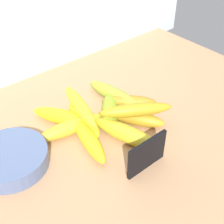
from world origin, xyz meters
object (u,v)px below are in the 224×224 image
object	(u,v)px
chalkboard_sign	(147,155)
banana_0	(136,118)
banana_6	(84,119)
banana_2	(127,134)
banana_4	(115,95)
banana_10	(80,106)
banana_3	(71,127)
banana_9	(136,110)
banana_5	(64,117)
banana_8	(108,112)
fruit_bowl	(11,159)
banana_1	(88,138)
banana_7	(129,102)

from	to	relation	value
chalkboard_sign	banana_0	xyz separation A→B (cm)	(8.67, 12.58, -1.87)
banana_0	banana_6	size ratio (longest dim) A/B	0.98
banana_2	banana_4	size ratio (longest dim) A/B	0.96
banana_2	banana_10	distance (cm)	14.20
banana_4	banana_3	bearing A→B (deg)	-169.29
banana_10	banana_9	bearing A→B (deg)	-46.28
banana_5	banana_10	size ratio (longest dim) A/B	0.97
banana_8	banana_10	distance (cm)	8.47
chalkboard_sign	banana_5	distance (cm)	25.80
fruit_bowl	banana_1	size ratio (longest dim) A/B	0.94
banana_2	banana_3	size ratio (longest dim) A/B	1.06
chalkboard_sign	banana_8	distance (cm)	19.53
fruit_bowl	banana_9	xyz separation A→B (cm)	(31.00, -8.80, 3.78)
chalkboard_sign	banana_7	xyz separation A→B (cm)	(12.30, 19.11, -1.93)
banana_2	banana_3	bearing A→B (deg)	128.87
banana_4	banana_1	bearing A→B (deg)	-150.47
banana_8	banana_5	bearing A→B (deg)	149.21
banana_1	banana_3	xyz separation A→B (cm)	(-0.96, 6.14, -0.01)
banana_6	banana_9	distance (cm)	14.13
banana_3	banana_7	distance (cm)	18.89
banana_0	banana_1	xyz separation A→B (cm)	(-14.24, 1.97, 0.03)
banana_1	banana_9	distance (cm)	14.10
banana_3	banana_5	xyz separation A→B (cm)	(0.72, 4.38, 0.08)
banana_2	banana_8	xyz separation A→B (cm)	(1.96, 9.50, -0.02)
banana_0	banana_2	world-z (taller)	banana_2
banana_4	banana_6	xyz separation A→B (cm)	(-13.47, -3.03, -0.02)
banana_7	banana_10	distance (cm)	15.47
banana_9	chalkboard_sign	bearing A→B (deg)	-123.38
banana_1	banana_6	bearing A→B (deg)	63.01
chalkboard_sign	banana_5	xyz separation A→B (cm)	(-5.80, 25.07, -1.78)
banana_1	banana_4	world-z (taller)	banana_4
banana_5	banana_9	size ratio (longest dim) A/B	0.97
banana_7	banana_9	distance (cm)	9.50
banana_5	banana_10	world-z (taller)	banana_10
banana_7	banana_6	bearing A→B (deg)	172.55
banana_4	banana_5	bearing A→B (deg)	176.54
fruit_bowl	banana_8	distance (cm)	27.83
banana_1	banana_2	xyz separation A→B (cm)	(8.13, -5.13, 0.17)
banana_5	chalkboard_sign	bearing A→B (deg)	-76.97
chalkboard_sign	banana_7	size ratio (longest dim) A/B	0.71
banana_3	banana_8	distance (cm)	11.19
chalkboard_sign	banana_2	bearing A→B (deg)	74.81
banana_0	banana_10	world-z (taller)	banana_10
banana_0	banana_6	bearing A→B (deg)	142.39
banana_3	banana_8	bearing A→B (deg)	-9.11
banana_7	banana_8	xyz separation A→B (cm)	(-7.78, -0.18, 0.24)
chalkboard_sign	banana_0	distance (cm)	15.39
banana_4	banana_9	world-z (taller)	banana_9
banana_7	banana_10	bearing A→B (deg)	167.97
banana_1	banana_6	size ratio (longest dim) A/B	1.15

